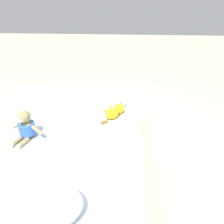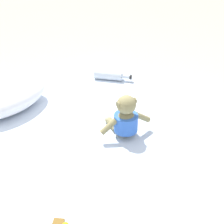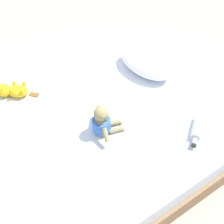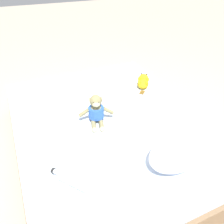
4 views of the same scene
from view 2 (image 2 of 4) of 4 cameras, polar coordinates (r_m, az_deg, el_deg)
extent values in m
plane|color=#B7A893|center=(1.78, -0.38, -15.56)|extent=(16.00, 16.00, 0.00)
cube|color=#846647|center=(1.71, -0.39, -13.29)|extent=(1.56, 1.96, 0.20)
cube|color=silver|center=(1.58, -0.41, -8.65)|extent=(1.51, 1.90, 0.16)
ellipsoid|color=white|center=(1.86, -18.58, 2.62)|extent=(0.52, 0.37, 0.16)
ellipsoid|color=#8E8456|center=(1.55, 2.58, -2.12)|extent=(0.13, 0.13, 0.15)
cylinder|color=blue|center=(1.55, 2.58, -1.97)|extent=(0.15, 0.15, 0.09)
sphere|color=#8E8456|center=(1.49, 2.68, 1.36)|extent=(0.10, 0.10, 0.10)
ellipsoid|color=#C1B789|center=(1.53, 1.96, 1.86)|extent=(0.07, 0.06, 0.04)
sphere|color=black|center=(1.51, 1.41, 2.18)|extent=(0.01, 0.01, 0.01)
sphere|color=black|center=(1.52, 2.61, 2.48)|extent=(0.01, 0.01, 0.01)
cylinder|color=#8E8456|center=(1.47, 1.12, 1.36)|extent=(0.02, 0.03, 0.03)
cylinder|color=#8E8456|center=(1.50, 4.23, 2.14)|extent=(0.02, 0.03, 0.03)
cylinder|color=#8E8456|center=(1.51, -0.63, -2.72)|extent=(0.10, 0.05, 0.08)
cylinder|color=#8E8456|center=(1.59, 5.65, -0.96)|extent=(0.10, 0.05, 0.08)
cylinder|color=#8E8456|center=(1.64, 0.06, -2.29)|extent=(0.06, 0.11, 0.04)
cylinder|color=#8E8456|center=(1.67, 1.92, -1.78)|extent=(0.06, 0.11, 0.04)
sphere|color=#C1B789|center=(1.68, -0.68, -1.41)|extent=(0.04, 0.04, 0.04)
sphere|color=#C1B789|center=(1.70, 1.15, -0.91)|extent=(0.04, 0.04, 0.04)
cylinder|color=silver|center=(2.12, -0.68, 6.89)|extent=(0.17, 0.19, 0.07)
cylinder|color=silver|center=(2.10, 2.61, 6.58)|extent=(0.05, 0.06, 0.03)
cylinder|color=black|center=(2.10, 3.52, 6.48)|extent=(0.04, 0.03, 0.04)
camera|label=1|loc=(2.05, -41.64, 24.58)|focal=30.32mm
camera|label=3|loc=(2.06, 54.59, 41.31)|focal=47.96mm
camera|label=4|loc=(2.72, -12.71, 35.49)|focal=36.76mm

